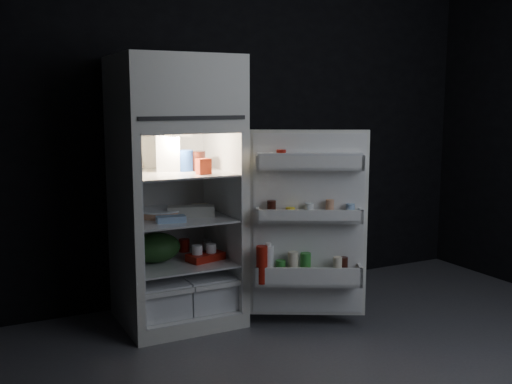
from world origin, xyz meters
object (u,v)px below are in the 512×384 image
fridge_door (307,227)px  milk_jug (168,153)px  refrigerator (174,182)px  yogurt_tray (206,257)px  egg_carton (191,211)px

fridge_door → milk_jug: (-0.73, 0.60, 0.46)m
milk_jug → refrigerator: bearing=-49.8°
refrigerator → milk_jug: bearing=112.6°
refrigerator → fridge_door: 0.93m
yogurt_tray → refrigerator: bearing=127.7°
fridge_door → egg_carton: size_ratio=3.95×
refrigerator → yogurt_tray: (0.17, -0.13, -0.50)m
egg_carton → fridge_door: bearing=-19.1°
refrigerator → egg_carton: bearing=-37.4°
milk_jug → egg_carton: bearing=-30.0°
refrigerator → yogurt_tray: size_ratio=7.25×
yogurt_tray → milk_jug: bearing=121.3°
fridge_door → yogurt_tray: 0.72m
yogurt_tray → egg_carton: bearing=127.3°
refrigerator → fridge_door: refrigerator is taller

